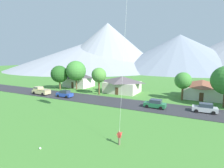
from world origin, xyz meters
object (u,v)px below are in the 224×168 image
Objects in this scene: parked_car_silver_east_end at (205,108)px; soccer_ball at (40,148)px; tree_center at (99,75)px; tree_right_of_center at (183,81)px; tree_left_of_center at (59,74)px; house_leftmost at (202,89)px; parked_car_blue_mid_west at (65,94)px; parked_car_green_mid_east at (155,104)px; house_left_center at (79,79)px; house_right_center at (122,84)px; pickup_truck_sand_west_side at (41,91)px; tree_far_right at (76,71)px.

soccer_ball is (-16.20, -22.67, -0.75)m from parked_car_silver_east_end.
tree_center is 26.24m from parked_car_silver_east_end.
tree_left_of_center is at bearing -177.01° from tree_right_of_center.
parked_car_blue_mid_west is at bearing -154.09° from house_leftmost.
parked_car_green_mid_east is (-4.09, -9.35, -3.77)m from tree_right_of_center.
parked_car_silver_east_end reaches higher than soccer_ball.
parked_car_blue_mid_west is (9.37, -8.25, -3.90)m from tree_left_of_center.
house_leftmost is at bearing 17.90° from tree_center.
parked_car_blue_mid_west is 25.66m from soccer_ball.
house_left_center is 17.47m from house_right_center.
tree_right_of_center is at bearing 69.48° from soccer_ball.
tree_left_of_center is 33.03m from parked_car_green_mid_east.
parked_car_green_mid_east is (22.57, 0.78, 0.00)m from parked_car_blue_mid_west.
parked_car_blue_mid_west is at bearing -178.02° from parked_car_green_mid_east.
house_leftmost is 1.76× the size of pickup_truck_sand_west_side.
tree_left_of_center is 13.08m from parked_car_blue_mid_west.
house_left_center is 2.20× the size of parked_car_green_mid_east.
tree_right_of_center is (20.73, 3.22, -0.62)m from tree_center.
house_left_center is at bearing 148.51° from tree_center.
tree_far_right is 36.69m from soccer_ball.
house_leftmost is 26.17m from tree_center.
house_leftmost is 40.66m from tree_left_of_center.
house_right_center is at bearing 98.10° from soccer_ball.
house_left_center is 33.92m from tree_right_of_center.
house_right_center is at bearing 136.56° from parked_car_green_mid_east.
pickup_truck_sand_west_side reaches higher than parked_car_green_mid_east.
house_right_center is 16.54m from tree_right_of_center.
house_right_center is at bearing 11.54° from tree_left_of_center.
house_right_center is 33.42m from soccer_ball.
parked_car_silver_east_end is (31.31, 1.95, 0.00)m from parked_car_blue_mid_west.
house_leftmost is 1.24× the size of tree_left_of_center.
tree_far_right reaches higher than pickup_truck_sand_west_side.
pickup_truck_sand_west_side reaches higher than parked_car_silver_east_end.
parked_car_blue_mid_west is at bearing -64.99° from house_left_center.
house_leftmost is 20.42m from house_right_center.
pickup_truck_sand_west_side is (-8.00, -0.40, 0.19)m from parked_car_blue_mid_west.
pickup_truck_sand_west_side is (-34.66, -10.54, -3.58)m from tree_right_of_center.
house_leftmost is at bearing 7.35° from house_right_center.
parked_car_silver_east_end is at bearing -18.53° from house_left_center.
parked_car_blue_mid_west is (6.88, -14.75, -1.73)m from house_left_center.
tree_center is at bearing 108.40° from soccer_ball.
soccer_ball is (-11.55, -30.85, -4.52)m from tree_right_of_center.
soccer_ball is (9.19, -27.63, -5.14)m from tree_center.
parked_car_green_mid_east is at bearing -113.63° from tree_right_of_center.
parked_car_silver_east_end is (25.39, -4.96, -4.39)m from tree_center.
parked_car_green_mid_east is at bearing -119.85° from house_leftmost.
tree_right_of_center is 1.55× the size of parked_car_silver_east_end.
house_left_center is 38.71× the size of soccer_ball.
parked_car_green_mid_east is at bearing -13.17° from tree_left_of_center.
soccer_ball is (-7.45, -21.50, -0.75)m from parked_car_green_mid_east.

